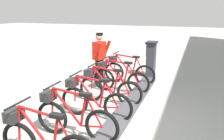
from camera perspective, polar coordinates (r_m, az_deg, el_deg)
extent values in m
plane|color=#A0A09B|center=(4.87, 0.82, -14.16)|extent=(60.00, 60.00, 0.00)
cube|color=#47474C|center=(4.85, 0.82, -13.64)|extent=(0.44, 6.98, 0.10)
cube|color=#38383D|center=(8.29, 9.75, 2.39)|extent=(0.28, 0.44, 1.20)
cube|color=#194C8C|center=(8.25, 8.83, 4.85)|extent=(0.03, 0.30, 0.40)
cube|color=black|center=(8.17, 9.95, 6.77)|extent=(0.36, 0.52, 0.08)
torus|color=black|center=(7.34, 8.27, -1.31)|extent=(0.67, 0.07, 0.67)
torus|color=black|center=(7.62, 0.55, -0.55)|extent=(0.67, 0.07, 0.67)
cylinder|color=red|center=(7.44, 3.03, 1.28)|extent=(0.60, 0.05, 0.70)
cylinder|color=red|center=(7.36, 5.57, 0.79)|extent=(0.16, 0.04, 0.61)
cylinder|color=red|center=(7.36, 3.51, 3.51)|extent=(0.69, 0.05, 0.11)
cylinder|color=red|center=(7.39, 6.66, -1.36)|extent=(0.43, 0.03, 0.09)
cylinder|color=red|center=(7.30, 7.18, 0.86)|extent=(0.33, 0.03, 0.56)
cylinder|color=red|center=(7.53, 0.77, 1.68)|extent=(0.10, 0.04, 0.62)
cube|color=black|center=(7.27, 6.09, 3.27)|extent=(0.22, 0.10, 0.06)
cylinder|color=black|center=(7.45, 0.99, 4.34)|extent=(0.03, 0.54, 0.03)
cube|color=#2D2D2D|center=(7.53, 0.20, 2.75)|extent=(0.20, 0.28, 0.18)
torus|color=black|center=(6.52, 6.59, -3.35)|extent=(0.67, 0.07, 0.67)
torus|color=black|center=(6.83, -1.99, -2.40)|extent=(0.67, 0.07, 0.67)
cylinder|color=red|center=(6.63, 0.73, -0.40)|extent=(0.60, 0.05, 0.70)
cylinder|color=red|center=(6.54, 3.55, -0.98)|extent=(0.16, 0.04, 0.61)
cylinder|color=red|center=(6.54, 1.23, 2.09)|extent=(0.69, 0.05, 0.11)
cylinder|color=red|center=(6.58, 4.78, -3.39)|extent=(0.43, 0.03, 0.09)
cylinder|color=red|center=(6.47, 5.35, -0.92)|extent=(0.33, 0.03, 0.56)
cylinder|color=red|center=(6.73, -1.77, 0.07)|extent=(0.10, 0.04, 0.62)
cube|color=black|center=(6.44, 4.11, 1.80)|extent=(0.22, 0.10, 0.06)
cylinder|color=black|center=(6.64, -1.56, 3.03)|extent=(0.03, 0.54, 0.03)
cube|color=#2D2D2D|center=(6.73, -2.41, 1.26)|extent=(0.20, 0.28, 0.18)
torus|color=black|center=(5.71, 4.42, -5.97)|extent=(0.67, 0.07, 0.67)
torus|color=black|center=(6.06, -5.18, -4.72)|extent=(0.67, 0.07, 0.67)
cylinder|color=red|center=(5.84, -2.21, -2.55)|extent=(0.60, 0.05, 0.70)
cylinder|color=red|center=(5.73, 0.96, -3.24)|extent=(0.16, 0.04, 0.61)
cylinder|color=red|center=(5.74, -1.69, 0.25)|extent=(0.69, 0.05, 0.11)
cylinder|color=red|center=(5.78, 2.38, -5.98)|extent=(0.43, 0.03, 0.09)
cylinder|color=red|center=(5.66, 2.99, -3.21)|extent=(0.33, 0.03, 0.56)
cylinder|color=red|center=(5.96, -4.99, -1.97)|extent=(0.10, 0.04, 0.62)
cube|color=black|center=(5.62, 1.55, -0.11)|extent=(0.22, 0.10, 0.06)
cylinder|color=black|center=(5.85, -4.80, 1.35)|extent=(0.03, 0.54, 0.03)
cube|color=#2D2D2D|center=(5.95, -5.71, -0.62)|extent=(0.20, 0.28, 0.18)
torus|color=black|center=(4.93, 1.51, -9.42)|extent=(0.67, 0.07, 0.67)
torus|color=black|center=(5.34, -9.30, -7.67)|extent=(0.67, 0.07, 0.67)
cylinder|color=red|center=(5.08, -6.06, -5.33)|extent=(0.60, 0.05, 0.70)
cylinder|color=red|center=(4.96, -2.48, -6.22)|extent=(0.16, 0.04, 0.61)
cylinder|color=red|center=(4.96, -5.53, -2.17)|extent=(0.69, 0.05, 0.11)
cylinder|color=red|center=(5.01, -0.82, -9.36)|extent=(0.43, 0.03, 0.09)
cylinder|color=red|center=(4.87, -0.17, -6.24)|extent=(0.33, 0.03, 0.56)
cylinder|color=red|center=(5.21, -9.15, -4.59)|extent=(0.10, 0.04, 0.62)
cube|color=black|center=(4.83, -1.87, -2.66)|extent=(0.22, 0.10, 0.06)
cylinder|color=black|center=(5.09, -9.02, -0.84)|extent=(0.03, 0.54, 0.03)
cube|color=#2D2D2D|center=(5.21, -9.98, -3.05)|extent=(0.20, 0.28, 0.18)
torus|color=black|center=(4.19, -2.55, -14.08)|extent=(0.67, 0.07, 0.67)
torus|color=black|center=(4.66, -14.75, -11.44)|extent=(0.67, 0.07, 0.67)
cylinder|color=red|center=(4.37, -11.27, -9.03)|extent=(0.60, 0.05, 0.70)
cylinder|color=red|center=(4.22, -7.22, -10.23)|extent=(0.16, 0.04, 0.61)
cylinder|color=red|center=(4.23, -10.78, -5.44)|extent=(0.69, 0.05, 0.11)
cylinder|color=red|center=(4.28, -5.24, -13.88)|extent=(0.43, 0.03, 0.09)
cylinder|color=red|center=(4.12, -4.58, -10.38)|extent=(0.33, 0.03, 0.56)
cylinder|color=red|center=(4.52, -14.70, -8.02)|extent=(0.10, 0.04, 0.62)
cube|color=black|center=(4.07, -6.62, -6.16)|extent=(0.22, 0.10, 0.06)
cylinder|color=black|center=(4.38, -14.68, -3.77)|extent=(0.03, 0.54, 0.03)
cube|color=#2D2D2D|center=(4.51, -15.65, -6.23)|extent=(0.20, 0.28, 0.18)
cylinder|color=red|center=(3.73, -18.57, -13.94)|extent=(0.60, 0.05, 0.70)
cylinder|color=red|center=(3.56, -14.05, -15.70)|extent=(0.16, 0.04, 0.61)
cylinder|color=red|center=(3.56, -18.20, -9.92)|extent=(0.69, 0.05, 0.11)
cylinder|color=red|center=(3.44, -11.04, -16.13)|extent=(0.33, 0.03, 0.56)
cylinder|color=red|center=(3.91, -22.26, -12.47)|extent=(0.10, 0.04, 0.62)
cube|color=black|center=(3.37, -13.55, -11.10)|extent=(0.22, 0.10, 0.06)
cylinder|color=black|center=(3.74, -22.46, -7.69)|extent=(0.03, 0.54, 0.03)
cube|color=#2D2D2D|center=(3.90, -23.34, -10.39)|extent=(0.20, 0.28, 0.18)
cube|color=white|center=(7.59, -2.23, -2.86)|extent=(0.28, 0.17, 0.10)
cube|color=white|center=(7.50, -3.98, -3.11)|extent=(0.28, 0.17, 0.10)
cylinder|color=black|center=(7.51, -2.67, -0.04)|extent=(0.15, 0.15, 0.82)
cylinder|color=black|center=(7.36, -3.62, -0.36)|extent=(0.15, 0.15, 0.82)
cube|color=red|center=(7.29, -3.22, 4.89)|extent=(0.35, 0.45, 0.56)
cylinder|color=red|center=(7.43, -1.37, 5.32)|extent=(0.35, 0.18, 0.57)
cylinder|color=red|center=(7.03, -3.89, 4.73)|extent=(0.35, 0.18, 0.57)
sphere|color=tan|center=(7.23, -3.27, 8.25)|extent=(0.22, 0.22, 0.22)
cylinder|color=black|center=(7.21, -3.15, 9.03)|extent=(0.22, 0.22, 0.06)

